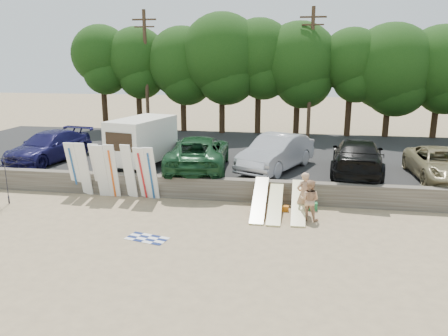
{
  "coord_description": "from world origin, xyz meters",
  "views": [
    {
      "loc": [
        1.22,
        -15.71,
        6.25
      ],
      "look_at": [
        -1.94,
        3.0,
        1.49
      ],
      "focal_mm": 35.0,
      "sensor_mm": 36.0,
      "label": 1
    }
  ],
  "objects_px": {
    "beachgoer_b": "(309,200)",
    "car_4": "(441,164)",
    "car_3": "(357,157)",
    "car_0": "(49,147)",
    "car_1": "(199,153)",
    "cooler": "(313,206)",
    "beach_umbrella": "(8,179)",
    "beachgoer_a": "(304,194)",
    "car_2": "(276,153)",
    "box_trailer": "(142,140)"
  },
  "relations": [
    {
      "from": "car_1",
      "to": "beachgoer_a",
      "type": "bearing_deg",
      "value": 135.64
    },
    {
      "from": "car_0",
      "to": "car_1",
      "type": "xyz_separation_m",
      "value": [
        8.62,
        -0.45,
        0.05
      ]
    },
    {
      "from": "car_0",
      "to": "car_1",
      "type": "height_order",
      "value": "car_1"
    },
    {
      "from": "car_0",
      "to": "cooler",
      "type": "bearing_deg",
      "value": -4.86
    },
    {
      "from": "car_1",
      "to": "car_3",
      "type": "height_order",
      "value": "car_1"
    },
    {
      "from": "car_4",
      "to": "beachgoer_b",
      "type": "relative_size",
      "value": 3.21
    },
    {
      "from": "cooler",
      "to": "beach_umbrella",
      "type": "relative_size",
      "value": 0.15
    },
    {
      "from": "car_3",
      "to": "beachgoer_b",
      "type": "height_order",
      "value": "car_3"
    },
    {
      "from": "car_2",
      "to": "beachgoer_b",
      "type": "distance_m",
      "value": 5.47
    },
    {
      "from": "car_4",
      "to": "beachgoer_b",
      "type": "height_order",
      "value": "car_4"
    },
    {
      "from": "car_0",
      "to": "car_2",
      "type": "relative_size",
      "value": 1.03
    },
    {
      "from": "car_0",
      "to": "cooler",
      "type": "xyz_separation_m",
      "value": [
        14.33,
        -3.83,
        -1.36
      ]
    },
    {
      "from": "box_trailer",
      "to": "beachgoer_b",
      "type": "xyz_separation_m",
      "value": [
        8.59,
        -4.75,
        -1.3
      ]
    },
    {
      "from": "car_1",
      "to": "cooler",
      "type": "bearing_deg",
      "value": 142.74
    },
    {
      "from": "car_3",
      "to": "beachgoer_a",
      "type": "bearing_deg",
      "value": 66.54
    },
    {
      "from": "beachgoer_a",
      "to": "cooler",
      "type": "distance_m",
      "value": 1.12
    },
    {
      "from": "box_trailer",
      "to": "car_3",
      "type": "xyz_separation_m",
      "value": [
        10.97,
        0.22,
        -0.56
      ]
    },
    {
      "from": "car_2",
      "to": "beach_umbrella",
      "type": "xyz_separation_m",
      "value": [
        -11.44,
        -5.34,
        -0.49
      ]
    },
    {
      "from": "car_0",
      "to": "car_4",
      "type": "xyz_separation_m",
      "value": [
        20.29,
        -0.47,
        -0.08
      ]
    },
    {
      "from": "beachgoer_b",
      "to": "box_trailer",
      "type": "bearing_deg",
      "value": -12.09
    },
    {
      "from": "car_2",
      "to": "car_4",
      "type": "xyz_separation_m",
      "value": [
        7.75,
        -0.62,
        -0.16
      ]
    },
    {
      "from": "car_1",
      "to": "beach_umbrella",
      "type": "xyz_separation_m",
      "value": [
        -7.52,
        -4.75,
        -0.46
      ]
    },
    {
      "from": "car_2",
      "to": "beachgoer_a",
      "type": "bearing_deg",
      "value": -49.66
    },
    {
      "from": "beachgoer_a",
      "to": "car_4",
      "type": "bearing_deg",
      "value": -178.64
    },
    {
      "from": "car_2",
      "to": "beach_umbrella",
      "type": "height_order",
      "value": "car_2"
    },
    {
      "from": "car_1",
      "to": "beachgoer_a",
      "type": "distance_m",
      "value": 6.73
    },
    {
      "from": "car_3",
      "to": "car_0",
      "type": "bearing_deg",
      "value": 6.37
    },
    {
      "from": "car_2",
      "to": "car_3",
      "type": "xyz_separation_m",
      "value": [
        3.97,
        -0.2,
        -0.03
      ]
    },
    {
      "from": "beachgoer_b",
      "to": "beachgoer_a",
      "type": "bearing_deg",
      "value": -48.0
    },
    {
      "from": "car_1",
      "to": "car_4",
      "type": "height_order",
      "value": "car_1"
    },
    {
      "from": "beachgoer_b",
      "to": "car_4",
      "type": "bearing_deg",
      "value": -126.67
    },
    {
      "from": "car_1",
      "to": "car_2",
      "type": "distance_m",
      "value": 3.97
    },
    {
      "from": "car_0",
      "to": "beach_umbrella",
      "type": "relative_size",
      "value": 2.29
    },
    {
      "from": "beachgoer_a",
      "to": "beach_umbrella",
      "type": "distance_m",
      "value": 12.84
    },
    {
      "from": "car_4",
      "to": "car_0",
      "type": "bearing_deg",
      "value": 177.43
    },
    {
      "from": "car_0",
      "to": "beach_umbrella",
      "type": "bearing_deg",
      "value": -67.94
    },
    {
      "from": "car_2",
      "to": "car_1",
      "type": "bearing_deg",
      "value": -147.28
    },
    {
      "from": "box_trailer",
      "to": "car_1",
      "type": "relative_size",
      "value": 0.7
    },
    {
      "from": "beachgoer_b",
      "to": "cooler",
      "type": "distance_m",
      "value": 1.38
    },
    {
      "from": "box_trailer",
      "to": "car_4",
      "type": "distance_m",
      "value": 14.77
    },
    {
      "from": "car_0",
      "to": "car_3",
      "type": "xyz_separation_m",
      "value": [
        16.52,
        -0.05,
        0.05
      ]
    },
    {
      "from": "car_2",
      "to": "cooler",
      "type": "height_order",
      "value": "car_2"
    },
    {
      "from": "car_3",
      "to": "car_2",
      "type": "bearing_deg",
      "value": 3.67
    },
    {
      "from": "box_trailer",
      "to": "car_3",
      "type": "bearing_deg",
      "value": 14.42
    },
    {
      "from": "car_2",
      "to": "beachgoer_a",
      "type": "relative_size",
      "value": 2.99
    },
    {
      "from": "beachgoer_b",
      "to": "cooler",
      "type": "bearing_deg",
      "value": -82.21
    },
    {
      "from": "car_1",
      "to": "beach_umbrella",
      "type": "relative_size",
      "value": 2.55
    },
    {
      "from": "car_1",
      "to": "car_3",
      "type": "xyz_separation_m",
      "value": [
        7.9,
        0.4,
        -0.01
      ]
    },
    {
      "from": "car_3",
      "to": "beach_umbrella",
      "type": "distance_m",
      "value": 16.26
    },
    {
      "from": "car_4",
      "to": "car_3",
      "type": "bearing_deg",
      "value": 172.34
    }
  ]
}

